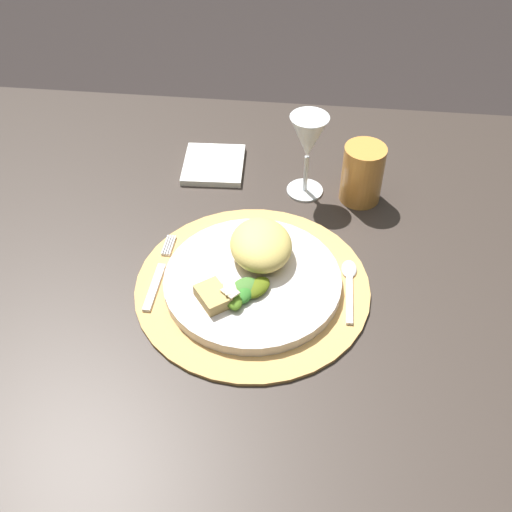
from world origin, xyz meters
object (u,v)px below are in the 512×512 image
Objects in this scene: dining_table at (225,299)px; wine_glass at (308,140)px; amber_tumbler at (362,174)px; spoon at (349,281)px; napkin at (214,165)px; dinner_plate at (252,281)px; fork at (158,275)px.

wine_glass reaches higher than dining_table.
spoon is at bearing -94.65° from amber_tumbler.
napkin is 1.14× the size of amber_tumbler.
spoon is at bearing -15.92° from dining_table.
dining_table is at bearing 125.72° from dinner_plate.
dinner_plate is 0.27m from wine_glass.
napkin is at bearing 109.73° from dinner_plate.
fork is at bearing -131.44° from wine_glass.
wine_glass reaches higher than spoon.
amber_tumbler reaches higher than dinner_plate.
dinner_plate is 0.29m from amber_tumbler.
dinner_plate is at bearing -105.30° from wine_glass.
napkin is at bearing 132.68° from spoon.
napkin is (0.04, 0.30, -0.00)m from fork.
dining_table is 8.87× the size of fork.
spoon is 1.23× the size of amber_tumbler.
fork is 0.30m from spoon.
napkin is (-0.26, 0.28, -0.00)m from spoon.
spoon is at bearing 9.03° from dinner_plate.
amber_tumbler is (0.17, 0.24, 0.04)m from dinner_plate.
amber_tumbler is (0.10, -0.01, -0.06)m from wine_glass.
spoon is 0.22m from amber_tumbler.
wine_glass is at bearing 74.70° from dinner_plate.
wine_glass reaches higher than fork.
fork is (-0.15, 0.00, -0.01)m from dinner_plate.
wine_glass is 1.46× the size of amber_tumbler.
dining_table is at bearing 164.08° from spoon.
amber_tumbler is at bearing 34.84° from dining_table.
spoon is 0.38m from napkin.
spoon is (0.30, 0.02, -0.00)m from fork.
dining_table is at bearing -145.16° from amber_tumbler.
amber_tumbler is (0.22, 0.16, 0.18)m from dining_table.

